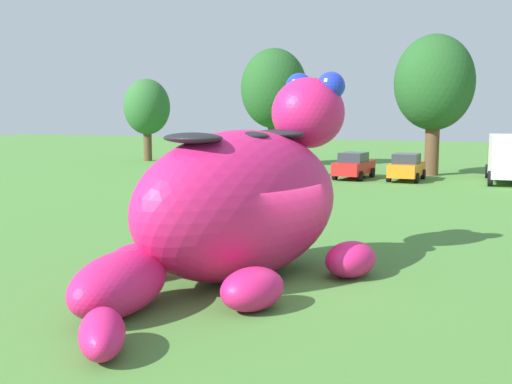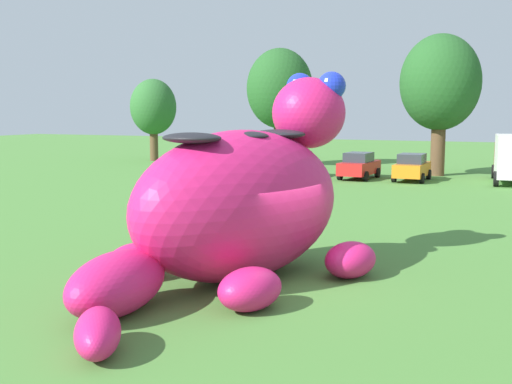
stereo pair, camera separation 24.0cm
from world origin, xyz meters
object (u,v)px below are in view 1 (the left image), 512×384
(car_orange, at_px, (407,167))
(box_truck, at_px, (508,157))
(car_blue, at_px, (291,164))
(car_red, at_px, (354,166))
(giant_inflatable_creature, at_px, (242,203))

(car_orange, bearing_deg, box_truck, 11.81)
(car_blue, distance_m, car_red, 4.10)
(car_red, bearing_deg, giant_inflatable_creature, -82.96)
(giant_inflatable_creature, bearing_deg, box_truck, 77.12)
(car_orange, bearing_deg, car_red, -177.79)
(car_red, xyz_separation_m, box_truck, (9.26, 1.36, 0.74))
(giant_inflatable_creature, distance_m, car_red, 25.63)
(car_red, xyz_separation_m, car_orange, (3.36, 0.13, 0.00))
(car_orange, height_order, box_truck, box_truck)
(box_truck, bearing_deg, car_red, -171.63)
(car_blue, relative_size, car_red, 1.00)
(box_truck, bearing_deg, giant_inflatable_creature, -102.88)
(car_blue, bearing_deg, car_orange, 7.10)
(car_blue, bearing_deg, giant_inflatable_creature, -73.79)
(giant_inflatable_creature, xyz_separation_m, car_red, (-3.14, 25.41, -1.16))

